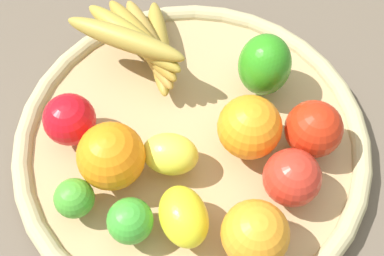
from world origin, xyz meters
TOP-DOWN VIEW (x-y plane):
  - ground_plane at (0.00, 0.00)m, footprint 2.40×2.40m
  - basket at (0.00, 0.00)m, footprint 0.45×0.45m
  - lime_1 at (0.11, 0.09)m, footprint 0.06×0.06m
  - apple_2 at (-0.08, 0.11)m, footprint 0.09×0.09m
  - bell_pepper at (-0.11, -0.04)m, footprint 0.10×0.10m
  - lemon_1 at (0.04, 0.03)m, footprint 0.08×0.08m
  - banana_bunch at (0.02, -0.13)m, footprint 0.15×0.17m
  - orange_0 at (-0.01, 0.15)m, footprint 0.10×0.10m
  - apple_0 at (-0.13, 0.06)m, footprint 0.08×0.08m
  - apple_1 at (0.14, -0.06)m, footprint 0.09×0.09m
  - orange_1 at (-0.06, 0.03)m, footprint 0.11×0.11m
  - lemon_0 at (0.05, 0.10)m, footprint 0.06×0.07m
  - orange_2 at (0.10, 0.01)m, footprint 0.11×0.11m
  - lime_0 at (0.16, 0.04)m, footprint 0.05×0.05m

SIDE VIEW (x-z plane):
  - ground_plane at x=0.00m, z-range 0.00..0.00m
  - basket at x=0.00m, z-range 0.00..0.03m
  - lime_0 at x=0.16m, z-range 0.03..0.08m
  - lemon_1 at x=0.04m, z-range 0.03..0.08m
  - lime_1 at x=0.11m, z-range 0.03..0.08m
  - lemon_0 at x=0.05m, z-range 0.03..0.09m
  - apple_1 at x=0.14m, z-range 0.03..0.10m
  - apple_2 at x=-0.08m, z-range 0.03..0.10m
  - apple_0 at x=-0.13m, z-range 0.03..0.10m
  - orange_0 at x=-0.01m, z-range 0.03..0.11m
  - orange_1 at x=-0.06m, z-range 0.03..0.11m
  - orange_2 at x=0.10m, z-range 0.03..0.11m
  - banana_bunch at x=0.02m, z-range 0.03..0.11m
  - bell_pepper at x=-0.11m, z-range 0.03..0.12m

